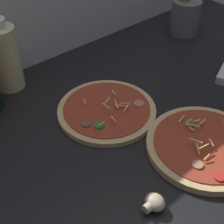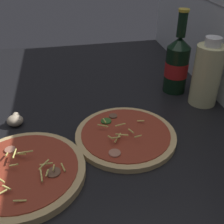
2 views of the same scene
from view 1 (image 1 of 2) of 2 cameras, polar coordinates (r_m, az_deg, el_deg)
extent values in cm
cube|color=black|center=(88.78, 5.77, -3.43)|extent=(160.00, 90.00, 2.50)
cylinder|color=tan|center=(84.78, 15.09, -5.53)|extent=(27.68, 27.68, 1.84)
cylinder|color=#9E3823|center=(84.04, 15.21, -5.02)|extent=(24.36, 24.36, 0.30)
cylinder|color=red|center=(77.40, 17.45, -10.27)|extent=(2.46, 2.46, 0.40)
cylinder|color=#B7755B|center=(78.47, 14.06, -8.48)|extent=(2.55, 2.55, 0.40)
cylinder|color=brown|center=(88.00, 12.88, -1.74)|extent=(3.12, 3.12, 0.40)
cylinder|color=#EADB6B|center=(88.13, 11.49, -1.15)|extent=(2.92, 1.03, 0.61)
cylinder|color=#EADB6B|center=(87.36, 14.75, -1.64)|extent=(3.34, 0.73, 0.80)
cylinder|color=#EADB6B|center=(80.89, 13.72, -4.63)|extent=(1.12, 3.33, 0.84)
cylinder|color=#EADB6B|center=(85.48, 13.38, -2.13)|extent=(2.30, 2.48, 1.05)
cylinder|color=#EADB6B|center=(80.61, 14.05, -5.82)|extent=(2.20, 2.89, 1.33)
cylinder|color=#EADB6B|center=(87.15, 12.50, -1.68)|extent=(2.49, 0.54, 1.01)
cylinder|color=#EADB6B|center=(82.51, 16.19, -4.86)|extent=(1.01, 2.10, 1.05)
cylinder|color=#EADB6B|center=(79.34, 15.51, -7.26)|extent=(1.88, 0.40, 0.97)
cylinder|color=#EADB6B|center=(87.48, 13.93, -1.41)|extent=(1.87, 0.84, 0.48)
cylinder|color=#EADB6B|center=(80.09, 15.05, -5.54)|extent=(2.96, 0.80, 0.49)
cylinder|color=#EADB6B|center=(85.58, 12.79, -2.47)|extent=(0.43, 2.83, 0.55)
cylinder|color=tan|center=(91.82, -0.88, 0.22)|extent=(26.39, 26.39, 1.42)
cylinder|color=#9E3823|center=(91.27, -0.89, 0.64)|extent=(23.22, 23.22, 0.30)
cylinder|color=#336628|center=(85.78, -2.18, -2.20)|extent=(2.87, 2.87, 0.40)
cylinder|color=brown|center=(86.28, -4.29, -2.00)|extent=(2.35, 2.35, 0.40)
cylinder|color=#B7755B|center=(92.51, 4.49, 1.41)|extent=(2.85, 2.85, 0.40)
cylinder|color=#EADB6B|center=(89.92, 2.11, 1.41)|extent=(1.80, 2.69, 1.33)
cylinder|color=#EADB6B|center=(90.62, 0.71, 1.33)|extent=(1.85, 3.09, 0.72)
cylinder|color=#EADB6B|center=(92.17, -4.58, 1.66)|extent=(1.15, 1.91, 0.68)
cylinder|color=#EADB6B|center=(90.43, 1.61, 1.05)|extent=(2.91, 2.33, 0.85)
cylinder|color=#EADB6B|center=(85.35, -1.77, -2.02)|extent=(2.19, 0.68, 0.42)
cylinder|color=#EADB6B|center=(88.68, -0.95, 1.01)|extent=(0.70, 2.77, 0.55)
cylinder|color=#EADB6B|center=(89.21, 2.38, 0.70)|extent=(2.47, 1.18, 1.06)
cylinder|color=#EADB6B|center=(91.62, -0.83, 1.92)|extent=(2.53, 1.04, 0.81)
cylinder|color=#EADB6B|center=(85.85, 0.24, -1.15)|extent=(1.13, 2.84, 0.84)
cylinder|color=#EADB6B|center=(93.47, 0.31, 3.25)|extent=(0.62, 1.91, 0.89)
cylinder|color=beige|center=(101.47, -17.39, 8.49)|extent=(8.48, 8.48, 18.57)
cylinder|color=beige|center=(70.84, 6.09, -15.44)|extent=(2.02, 2.02, 2.02)
ellipsoid|color=#C6B293|center=(71.65, 7.13, -14.64)|extent=(3.81, 4.48, 3.14)
cylinder|color=slate|center=(130.79, 12.08, 15.20)|extent=(10.33, 10.33, 12.15)
cylinder|color=olive|center=(126.65, 11.82, 17.44)|extent=(1.36, 3.66, 14.69)
cylinder|color=olive|center=(128.17, 11.31, 17.66)|extent=(2.49, 2.49, 14.21)
cylinder|color=olive|center=(127.52, 12.55, 17.34)|extent=(2.63, 2.42, 14.12)
camera|label=2|loc=(1.10, 31.87, 27.82)|focal=45.00mm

